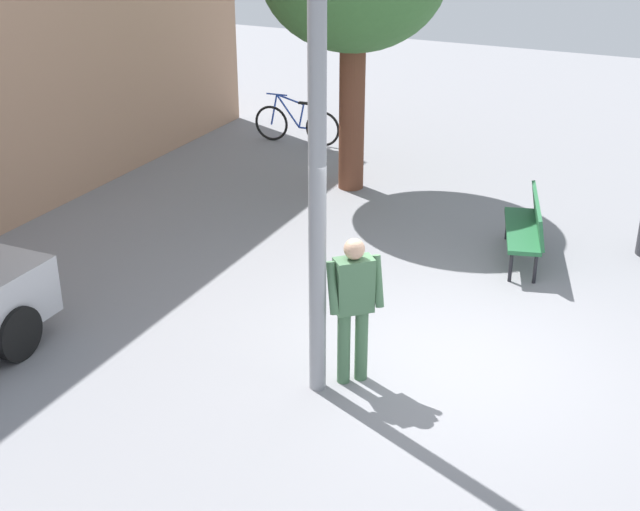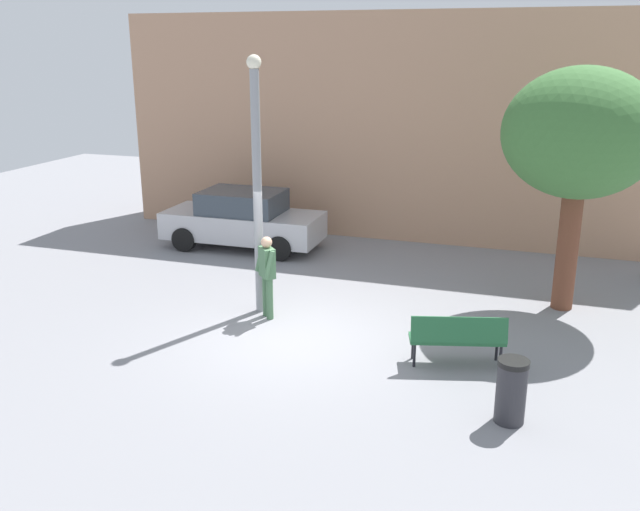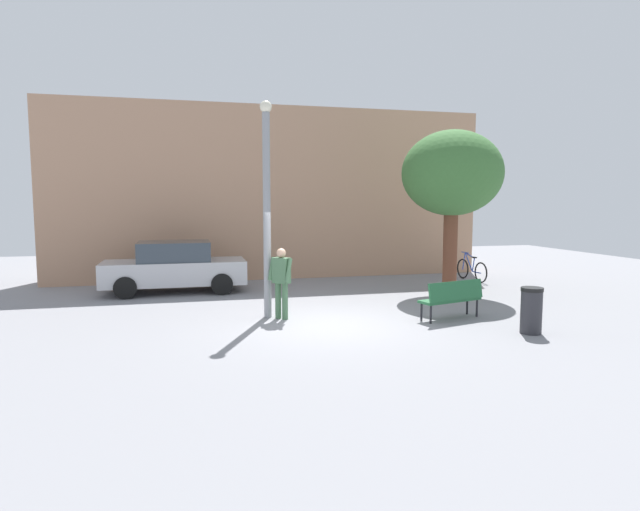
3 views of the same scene
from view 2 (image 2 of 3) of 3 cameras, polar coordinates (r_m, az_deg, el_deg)
ground_plane at (r=12.86m, az=-2.02°, el=-6.87°), size 36.00×36.00×0.00m
building_facade at (r=19.72m, az=6.25°, el=10.65°), size 15.47×2.00×6.10m
lamppost at (r=13.43m, az=-5.25°, el=6.27°), size 0.28×0.28×5.06m
person_by_lamppost at (r=13.51m, az=-4.42°, el=-1.32°), size 0.57×0.59×1.67m
park_bench at (r=11.82m, az=11.38°, el=-6.57°), size 1.67×0.88×0.92m
plaza_tree at (r=14.32m, az=20.80°, el=9.31°), size 2.99×2.99×4.87m
parked_car_silver at (r=18.42m, az=-6.42°, el=3.00°), size 4.22×1.85×1.55m
trash_bin at (r=10.35m, az=15.60°, el=-10.78°), size 0.45×0.45×0.97m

